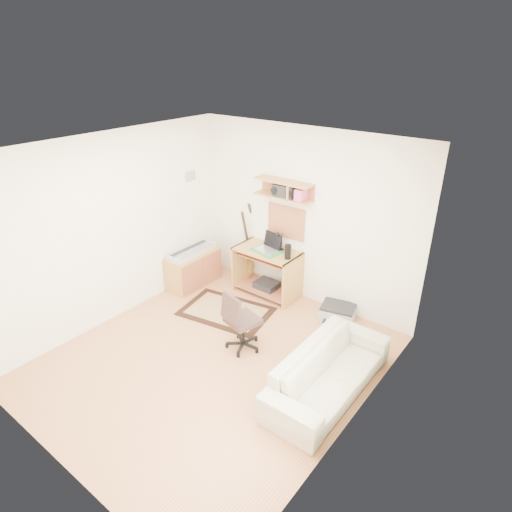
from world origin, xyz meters
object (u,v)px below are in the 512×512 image
Objects in this scene: desk at (267,272)px; printer at (338,312)px; task_chair at (243,320)px; cabinet at (193,269)px; sofa at (329,365)px.

desk reaches higher than printer.
task_chair is 1.72× the size of printer.
desk reaches higher than cabinet.
desk is 1.11× the size of cabinet.
task_chair reaches higher than desk.
sofa reaches higher than cabinet.
cabinet is at bearing 168.69° from task_chair.
cabinet is 3.07m from sofa.
task_chair is 0.46× the size of sofa.
printer is at bearing 79.01° from task_chair.
task_chair reaches higher than sofa.
task_chair is at bearing 89.15° from sofa.
printer is (2.35, 0.56, -0.19)m from cabinet.
sofa is at bearing 13.18° from task_chair.
desk is 2.05× the size of printer.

